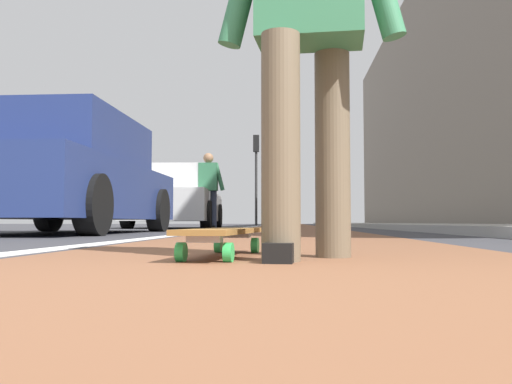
{
  "coord_description": "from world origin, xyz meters",
  "views": [
    {
      "loc": [
        -1.12,
        -0.05,
        0.14
      ],
      "look_at": [
        12.11,
        0.79,
        0.88
      ],
      "focal_mm": 38.52,
      "sensor_mm": 36.0,
      "label": 1
    }
  ],
  "objects_px": {
    "pedestrian_distant": "(208,185)",
    "parked_car_near": "(66,178)",
    "skateboard": "(223,234)",
    "skater_person": "(309,13)",
    "parked_car_mid": "(177,199)",
    "traffic_light": "(256,163)"
  },
  "relations": [
    {
      "from": "pedestrian_distant",
      "to": "skateboard",
      "type": "bearing_deg",
      "value": -171.07
    },
    {
      "from": "parked_car_near",
      "to": "parked_car_mid",
      "type": "distance_m",
      "value": 6.47
    },
    {
      "from": "skater_person",
      "to": "parked_car_near",
      "type": "relative_size",
      "value": 0.38
    },
    {
      "from": "skateboard",
      "to": "parked_car_mid",
      "type": "relative_size",
      "value": 0.2
    },
    {
      "from": "skateboard",
      "to": "pedestrian_distant",
      "type": "height_order",
      "value": "pedestrian_distant"
    },
    {
      "from": "parked_car_mid",
      "to": "traffic_light",
      "type": "xyz_separation_m",
      "value": [
        12.8,
        -1.15,
        2.28
      ]
    },
    {
      "from": "skateboard",
      "to": "traffic_light",
      "type": "relative_size",
      "value": 0.2
    },
    {
      "from": "skater_person",
      "to": "parked_car_near",
      "type": "xyz_separation_m",
      "value": [
        4.78,
        2.95,
        -0.22
      ]
    },
    {
      "from": "skateboard",
      "to": "parked_car_mid",
      "type": "bearing_deg",
      "value": 12.8
    },
    {
      "from": "skateboard",
      "to": "skater_person",
      "type": "relative_size",
      "value": 0.52
    },
    {
      "from": "skater_person",
      "to": "parked_car_mid",
      "type": "relative_size",
      "value": 0.38
    },
    {
      "from": "skater_person",
      "to": "traffic_light",
      "type": "bearing_deg",
      "value": 4.08
    },
    {
      "from": "pedestrian_distant",
      "to": "parked_car_near",
      "type": "bearing_deg",
      "value": 168.98
    },
    {
      "from": "pedestrian_distant",
      "to": "parked_car_mid",
      "type": "bearing_deg",
      "value": 39.97
    },
    {
      "from": "pedestrian_distant",
      "to": "traffic_light",
      "type": "bearing_deg",
      "value": -0.8
    },
    {
      "from": "traffic_light",
      "to": "pedestrian_distant",
      "type": "distance_m",
      "value": 14.09
    },
    {
      "from": "skateboard",
      "to": "parked_car_near",
      "type": "relative_size",
      "value": 0.2
    },
    {
      "from": "parked_car_near",
      "to": "traffic_light",
      "type": "relative_size",
      "value": 1.0
    },
    {
      "from": "skater_person",
      "to": "pedestrian_distant",
      "type": "relative_size",
      "value": 0.97
    },
    {
      "from": "traffic_light",
      "to": "parked_car_near",
      "type": "bearing_deg",
      "value": 176.34
    },
    {
      "from": "skateboard",
      "to": "parked_car_mid",
      "type": "height_order",
      "value": "parked_car_mid"
    },
    {
      "from": "skateboard",
      "to": "parked_car_near",
      "type": "height_order",
      "value": "parked_car_near"
    }
  ]
}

